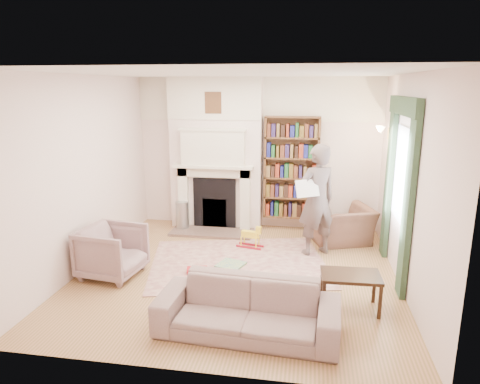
% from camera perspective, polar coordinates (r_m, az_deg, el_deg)
% --- Properties ---
extents(floor, '(4.50, 4.50, 0.00)m').
position_cam_1_polar(floor, '(6.31, -0.37, -10.74)').
color(floor, olive).
rests_on(floor, ground).
extents(ceiling, '(4.50, 4.50, 0.00)m').
position_cam_1_polar(ceiling, '(5.74, -0.42, 15.59)').
color(ceiling, white).
rests_on(ceiling, wall_back).
extents(wall_back, '(4.50, 0.00, 4.50)m').
position_cam_1_polar(wall_back, '(8.06, 2.32, 5.11)').
color(wall_back, white).
rests_on(wall_back, floor).
extents(wall_front, '(4.50, 0.00, 4.50)m').
position_cam_1_polar(wall_front, '(3.75, -6.24, -5.37)').
color(wall_front, white).
rests_on(wall_front, floor).
extents(wall_left, '(0.00, 4.50, 4.50)m').
position_cam_1_polar(wall_left, '(6.62, -19.98, 2.35)').
color(wall_left, white).
rests_on(wall_left, floor).
extents(wall_right, '(0.00, 4.50, 4.50)m').
position_cam_1_polar(wall_right, '(5.92, 21.59, 0.92)').
color(wall_right, white).
rests_on(wall_right, floor).
extents(fireplace, '(1.70, 0.58, 2.80)m').
position_cam_1_polar(fireplace, '(7.99, -3.23, 4.92)').
color(fireplace, white).
rests_on(fireplace, floor).
extents(bookcase, '(1.00, 0.24, 1.85)m').
position_cam_1_polar(bookcase, '(7.91, 6.87, 3.21)').
color(bookcase, brown).
rests_on(bookcase, floor).
extents(window, '(0.02, 0.90, 1.30)m').
position_cam_1_polar(window, '(6.29, 20.76, 2.18)').
color(window, silver).
rests_on(window, wall_right).
extents(curtain_left, '(0.07, 0.32, 2.40)m').
position_cam_1_polar(curtain_left, '(5.68, 21.53, -1.69)').
color(curtain_left, '#294029').
rests_on(curtain_left, floor).
extents(curtain_right, '(0.07, 0.32, 2.40)m').
position_cam_1_polar(curtain_right, '(7.01, 19.23, 1.34)').
color(curtain_right, '#294029').
rests_on(curtain_right, floor).
extents(pelmet, '(0.09, 1.70, 0.24)m').
position_cam_1_polar(pelmet, '(6.18, 21.09, 10.67)').
color(pelmet, '#294029').
rests_on(pelmet, wall_right).
extents(wall_sconce, '(0.20, 0.24, 0.24)m').
position_cam_1_polar(wall_sconce, '(7.27, 17.83, 7.47)').
color(wall_sconce, gold).
rests_on(wall_sconce, wall_right).
extents(rug, '(3.01, 2.57, 0.01)m').
position_cam_1_polar(rug, '(6.63, -0.21, -9.41)').
color(rug, beige).
rests_on(rug, floor).
extents(armchair_reading, '(1.20, 1.12, 0.63)m').
position_cam_1_polar(armchair_reading, '(7.58, 13.35, -4.27)').
color(armchair_reading, brown).
rests_on(armchair_reading, floor).
extents(armchair_left, '(0.89, 0.87, 0.73)m').
position_cam_1_polar(armchair_left, '(6.36, -16.67, -7.60)').
color(armchair_left, gray).
rests_on(armchair_left, floor).
extents(sofa, '(2.02, 0.89, 0.58)m').
position_cam_1_polar(sofa, '(4.80, 0.99, -15.30)').
color(sofa, gray).
rests_on(sofa, floor).
extents(man_reading, '(0.78, 0.70, 1.78)m').
position_cam_1_polar(man_reading, '(6.82, 10.17, -1.10)').
color(man_reading, '#5C4D49').
rests_on(man_reading, floor).
extents(newspaper, '(0.38, 0.29, 0.26)m').
position_cam_1_polar(newspaper, '(6.57, 8.97, 0.49)').
color(newspaper, white).
rests_on(newspaper, man_reading).
extents(coffee_table, '(0.72, 0.48, 0.45)m').
position_cam_1_polar(coffee_table, '(5.46, 14.42, -12.71)').
color(coffee_table, '#322011').
rests_on(coffee_table, floor).
extents(paraffin_heater, '(0.28, 0.28, 0.55)m').
position_cam_1_polar(paraffin_heater, '(8.07, -7.69, -3.19)').
color(paraffin_heater, '#999CA0').
rests_on(paraffin_heater, floor).
extents(rocking_horse, '(0.47, 0.27, 0.39)m').
position_cam_1_polar(rocking_horse, '(7.17, 1.34, -5.98)').
color(rocking_horse, yellow).
rests_on(rocking_horse, rug).
extents(board_game, '(0.47, 0.47, 0.03)m').
position_cam_1_polar(board_game, '(6.51, -1.24, -9.67)').
color(board_game, '#DAD74D').
rests_on(board_game, rug).
extents(game_box_lid, '(0.34, 0.27, 0.05)m').
position_cam_1_polar(game_box_lid, '(6.34, -5.73, -10.33)').
color(game_box_lid, '#B4141C').
rests_on(game_box_lid, rug).
extents(comic_annuals, '(0.95, 0.71, 0.02)m').
position_cam_1_polar(comic_annuals, '(5.91, 1.77, -12.30)').
color(comic_annuals, red).
rests_on(comic_annuals, rug).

